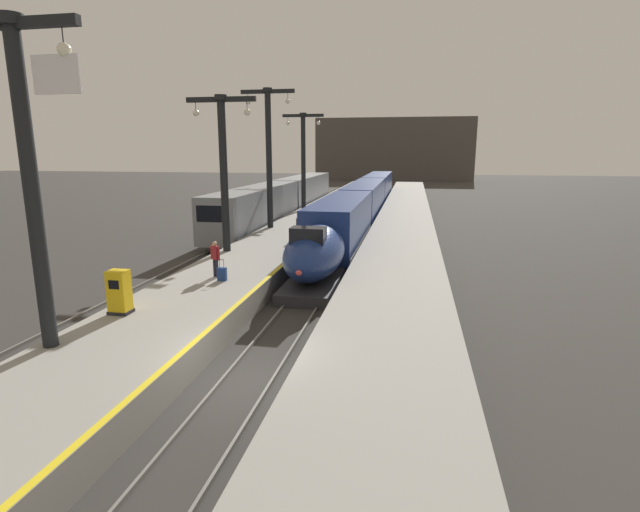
{
  "coord_description": "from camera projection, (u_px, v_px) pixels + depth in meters",
  "views": [
    {
      "loc": [
        4.68,
        -12.86,
        6.85
      ],
      "look_at": [
        0.38,
        9.86,
        1.8
      ],
      "focal_mm": 27.35,
      "sensor_mm": 36.0,
      "label": 1
    }
  ],
  "objects": [
    {
      "name": "ground_plane",
      "position": [
        247.0,
        382.0,
        14.65
      ],
      "size": [
        260.0,
        260.0,
        0.0
      ],
      "primitive_type": "plane",
      "color": "#33302D"
    },
    {
      "name": "platform_left",
      "position": [
        300.0,
        230.0,
        39.03
      ],
      "size": [
        4.8,
        110.0,
        1.05
      ],
      "primitive_type": "cube",
      "color": "gray",
      "rests_on": "ground"
    },
    {
      "name": "platform_right",
      "position": [
        403.0,
        234.0,
        37.56
      ],
      "size": [
        4.8,
        110.0,
        1.05
      ],
      "primitive_type": "cube",
      "color": "gray",
      "rests_on": "ground"
    },
    {
      "name": "platform_left_safety_stripe",
      "position": [
        328.0,
        225.0,
        38.51
      ],
      "size": [
        0.2,
        107.8,
        0.01
      ],
      "primitive_type": "cube",
      "color": "yellow",
      "rests_on": "platform_left"
    },
    {
      "name": "rail_main_left",
      "position": [
        346.0,
        232.0,
        41.17
      ],
      "size": [
        0.08,
        110.0,
        0.12
      ],
      "primitive_type": "cube",
      "color": "slate",
      "rests_on": "ground"
    },
    {
      "name": "rail_main_right",
      "position": [
        363.0,
        232.0,
        40.9
      ],
      "size": [
        0.08,
        110.0,
        0.12
      ],
      "primitive_type": "cube",
      "color": "slate",
      "rests_on": "ground"
    },
    {
      "name": "rail_secondary_left",
      "position": [
        254.0,
        229.0,
        42.65
      ],
      "size": [
        0.08,
        110.0,
        0.12
      ],
      "primitive_type": "cube",
      "color": "slate",
      "rests_on": "ground"
    },
    {
      "name": "rail_secondary_right",
      "position": [
        271.0,
        230.0,
        42.37
      ],
      "size": [
        0.08,
        110.0,
        0.12
      ],
      "primitive_type": "cube",
      "color": "slate",
      "rests_on": "ground"
    },
    {
      "name": "highspeed_train_main",
      "position": [
        364.0,
        201.0,
        47.6
      ],
      "size": [
        2.92,
        57.17,
        3.6
      ],
      "color": "navy",
      "rests_on": "ground"
    },
    {
      "name": "regional_train_adjacent",
      "position": [
        284.0,
        197.0,
        49.31
      ],
      "size": [
        2.85,
        36.6,
        3.8
      ],
      "color": "gray",
      "rests_on": "ground"
    },
    {
      "name": "station_column_near",
      "position": [
        29.0,
        154.0,
        13.51
      ],
      "size": [
        4.0,
        0.68,
        9.3
      ],
      "color": "black",
      "rests_on": "platform_left"
    },
    {
      "name": "station_column_mid",
      "position": [
        223.0,
        159.0,
        27.45
      ],
      "size": [
        4.0,
        0.68,
        8.76
      ],
      "color": "black",
      "rests_on": "platform_left"
    },
    {
      "name": "station_column_far",
      "position": [
        269.0,
        146.0,
        35.93
      ],
      "size": [
        4.0,
        0.68,
        10.16
      ],
      "color": "black",
      "rests_on": "platform_left"
    },
    {
      "name": "station_column_distant",
      "position": [
        303.0,
        152.0,
        47.21
      ],
      "size": [
        4.0,
        0.68,
        9.25
      ],
      "color": "black",
      "rests_on": "platform_left"
    },
    {
      "name": "passenger_near_edge",
      "position": [
        215.0,
        256.0,
        22.5
      ],
      "size": [
        0.52,
        0.36,
        1.69
      ],
      "color": "#23232D",
      "rests_on": "platform_left"
    },
    {
      "name": "passenger_mid_platform",
      "position": [
        300.0,
        225.0,
        32.0
      ],
      "size": [
        0.49,
        0.39,
        1.69
      ],
      "color": "#23232D",
      "rests_on": "platform_left"
    },
    {
      "name": "rolling_suitcase",
      "position": [
        222.0,
        274.0,
        22.01
      ],
      "size": [
        0.4,
        0.22,
        0.98
      ],
      "color": "navy",
      "rests_on": "platform_left"
    },
    {
      "name": "ticket_machine_yellow",
      "position": [
        119.0,
        294.0,
        17.51
      ],
      "size": [
        0.76,
        0.62,
        1.6
      ],
      "color": "yellow",
      "rests_on": "platform_left"
    },
    {
      "name": "terminus_back_wall",
      "position": [
        393.0,
        149.0,
        111.07
      ],
      "size": [
        36.0,
        2.0,
        14.0
      ],
      "primitive_type": "cube",
      "color": "#4C4742",
      "rests_on": "ground"
    }
  ]
}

